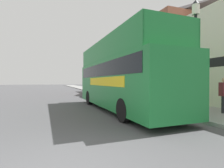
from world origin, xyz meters
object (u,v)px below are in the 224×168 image
Objects in this scene: tour_bus at (119,79)px; parked_car_ahead_of_bus at (96,91)px; lamp_post_nearest at (196,37)px; lamp_post_second at (120,64)px; pedestrian_second at (224,92)px; pedestrian_third at (155,90)px.

parked_car_ahead_of_bus is at bearing 83.31° from tour_bus.
lamp_post_nearest is 9.33m from lamp_post_second.
pedestrian_second is (3.27, -12.04, 0.48)m from parked_car_ahead_of_bus.
parked_car_ahead_of_bus is 0.86× the size of lamp_post_nearest.
parked_car_ahead_of_bus is 2.75× the size of pedestrian_third.
pedestrian_second reaches higher than parked_car_ahead_of_bus.
lamp_post_nearest is 1.13× the size of lamp_post_second.
parked_car_ahead_of_bus is 12.42m from lamp_post_nearest.
tour_bus is 4.48m from lamp_post_nearest.
tour_bus is 2.72m from pedestrian_third.
pedestrian_second is at bearing -68.91° from pedestrian_third.
parked_car_ahead_of_bus is at bearing 105.19° from pedestrian_second.
lamp_post_second is (-0.07, 5.71, 2.19)m from pedestrian_third.
lamp_post_second is (1.76, -2.62, 2.63)m from parked_car_ahead_of_bus.
tour_bus is 5.33m from pedestrian_second.
lamp_post_nearest is at bearing -94.07° from pedestrian_third.
lamp_post_second is at bearing 88.88° from lamp_post_nearest.
lamp_post_nearest reaches higher than pedestrian_third.
pedestrian_second is 3.03m from lamp_post_nearest.
pedestrian_second is at bearing -80.92° from lamp_post_second.
lamp_post_second is (0.18, 9.32, -0.38)m from lamp_post_nearest.
tour_bus is 6.01× the size of pedestrian_third.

